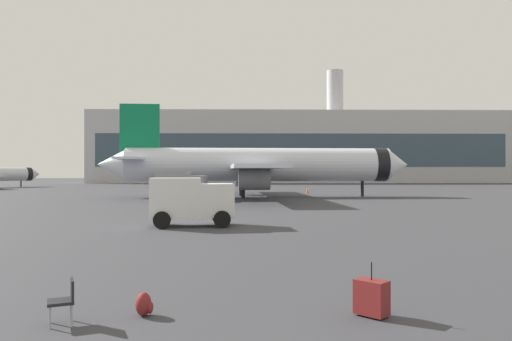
% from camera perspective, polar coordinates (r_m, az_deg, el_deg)
% --- Properties ---
extents(airplane_at_gate, '(35.74, 32.22, 10.50)m').
position_cam_1_polar(airplane_at_gate, '(55.44, 0.17, 0.65)').
color(airplane_at_gate, silver).
rests_on(airplane_at_gate, ground).
extents(service_truck, '(4.96, 2.85, 2.90)m').
position_cam_1_polar(service_truck, '(48.49, -8.82, -1.66)').
color(service_truck, gray).
rests_on(service_truck, ground).
extents(cargo_van, '(4.61, 2.78, 2.60)m').
position_cam_1_polar(cargo_van, '(26.30, -7.66, -3.36)').
color(cargo_van, white).
rests_on(cargo_van, ground).
extents(safety_cone_near, '(0.44, 0.44, 0.83)m').
position_cam_1_polar(safety_cone_near, '(55.53, -9.42, -2.70)').
color(safety_cone_near, '#F2590C').
rests_on(safety_cone_near, ground).
extents(safety_cone_mid, '(0.44, 0.44, 0.83)m').
position_cam_1_polar(safety_cone_mid, '(65.52, 6.07, -2.30)').
color(safety_cone_mid, '#F2590C').
rests_on(safety_cone_mid, ground).
extents(rolling_suitcase, '(0.74, 0.73, 1.10)m').
position_cam_1_polar(rolling_suitcase, '(10.47, 13.41, -14.27)').
color(rolling_suitcase, maroon).
rests_on(rolling_suitcase, ground).
extents(traveller_backpack, '(0.36, 0.40, 0.48)m').
position_cam_1_polar(traveller_backpack, '(10.53, -12.99, -15.08)').
color(traveller_backpack, maroon).
rests_on(traveller_backpack, ground).
extents(gate_chair, '(0.62, 0.62, 0.86)m').
position_cam_1_polar(gate_chair, '(10.38, -21.53, -13.79)').
color(gate_chair, black).
rests_on(gate_chair, ground).
extents(terminal_building, '(105.64, 23.69, 29.99)m').
position_cam_1_polar(terminal_building, '(130.73, 4.85, 2.61)').
color(terminal_building, '#B2B2B7').
rests_on(terminal_building, ground).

